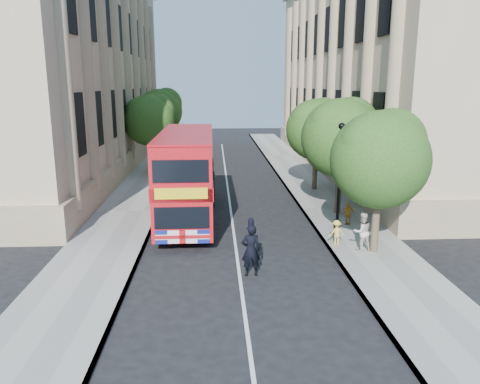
{
  "coord_description": "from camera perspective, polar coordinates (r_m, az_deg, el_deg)",
  "views": [
    {
      "loc": [
        -0.89,
        -15.37,
        7.05
      ],
      "look_at": [
        0.24,
        4.97,
        2.3
      ],
      "focal_mm": 35.0,
      "sensor_mm": 36.0,
      "label": 1
    }
  ],
  "objects": [
    {
      "name": "ground",
      "position": [
        16.94,
        0.13,
        -11.47
      ],
      "size": [
        120.0,
        120.0,
        0.0
      ],
      "primitive_type": "plane",
      "color": "black",
      "rests_on": "ground"
    },
    {
      "name": "pavement_right",
      "position": [
        27.14,
        11.11,
        -2.05
      ],
      "size": [
        3.5,
        80.0,
        0.12
      ],
      "primitive_type": "cube",
      "color": "gray",
      "rests_on": "ground"
    },
    {
      "name": "pavement_left",
      "position": [
        26.76,
        -13.53,
        -2.39
      ],
      "size": [
        3.5,
        80.0,
        0.12
      ],
      "primitive_type": "cube",
      "color": "gray",
      "rests_on": "ground"
    },
    {
      "name": "building_right",
      "position": [
        42.07,
        17.92,
        15.17
      ],
      "size": [
        12.0,
        38.0,
        18.0
      ],
      "primitive_type": "cube",
      "color": "tan",
      "rests_on": "ground"
    },
    {
      "name": "building_left",
      "position": [
        41.48,
        -22.07,
        14.89
      ],
      "size": [
        12.0,
        38.0,
        18.0
      ],
      "primitive_type": "cube",
      "color": "tan",
      "rests_on": "ground"
    },
    {
      "name": "tree_right_near",
      "position": [
        19.8,
        16.8,
        4.43
      ],
      "size": [
        4.0,
        4.0,
        6.08
      ],
      "color": "#473828",
      "rests_on": "ground"
    },
    {
      "name": "tree_right_mid",
      "position": [
        25.45,
        12.28,
        6.95
      ],
      "size": [
        4.2,
        4.2,
        6.37
      ],
      "color": "#473828",
      "rests_on": "ground"
    },
    {
      "name": "tree_right_far",
      "position": [
        31.26,
        9.37,
        7.93
      ],
      "size": [
        4.0,
        4.0,
        6.15
      ],
      "color": "#473828",
      "rests_on": "ground"
    },
    {
      "name": "tree_left_far",
      "position": [
        37.84,
        -10.99,
        8.93
      ],
      "size": [
        4.0,
        4.0,
        6.3
      ],
      "color": "#473828",
      "rests_on": "ground"
    },
    {
      "name": "tree_left_back",
      "position": [
        45.75,
        -9.67,
        10.0
      ],
      "size": [
        4.2,
        4.2,
        6.65
      ],
      "color": "#473828",
      "rests_on": "ground"
    },
    {
      "name": "lamp_post",
      "position": [
        22.63,
        11.99,
        1.26
      ],
      "size": [
        0.32,
        0.32,
        5.16
      ],
      "color": "black",
      "rests_on": "pavement_right"
    },
    {
      "name": "double_decker_bus",
      "position": [
        24.13,
        -6.46,
        2.22
      ],
      "size": [
        2.7,
        9.89,
        4.56
      ],
      "rotation": [
        0.0,
        0.0,
        0.01
      ],
      "color": "#B10C12",
      "rests_on": "ground"
    },
    {
      "name": "box_van",
      "position": [
        28.57,
        -5.15,
        1.39
      ],
      "size": [
        2.03,
        4.61,
        2.6
      ],
      "rotation": [
        0.0,
        0.0,
        0.04
      ],
      "color": "black",
      "rests_on": "ground"
    },
    {
      "name": "police_constable",
      "position": [
        17.51,
        1.33,
        -7.12
      ],
      "size": [
        0.77,
        0.55,
        1.99
      ],
      "primitive_type": "imported",
      "rotation": [
        0.0,
        0.0,
        3.25
      ],
      "color": "black",
      "rests_on": "ground"
    },
    {
      "name": "woman_pedestrian",
      "position": [
        20.43,
        14.66,
        -4.69
      ],
      "size": [
        0.91,
        0.76,
        1.66
      ],
      "primitive_type": "imported",
      "rotation": [
        0.0,
        0.0,
        3.32
      ],
      "color": "beige",
      "rests_on": "pavement_right"
    },
    {
      "name": "child_a",
      "position": [
        23.97,
        13.07,
        -2.6
      ],
      "size": [
        0.71,
        0.38,
        1.15
      ],
      "primitive_type": "imported",
      "rotation": [
        0.0,
        0.0,
        3.3
      ],
      "color": "orange",
      "rests_on": "pavement_right"
    },
    {
      "name": "child_b",
      "position": [
        20.94,
        11.66,
        -4.86
      ],
      "size": [
        0.8,
        0.57,
        1.12
      ],
      "primitive_type": "imported",
      "rotation": [
        0.0,
        0.0,
        3.37
      ],
      "color": "gold",
      "rests_on": "pavement_right"
    }
  ]
}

